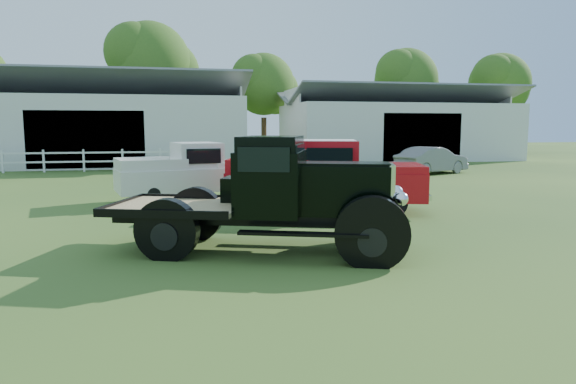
{
  "coord_description": "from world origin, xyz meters",
  "views": [
    {
      "loc": [
        -2.05,
        -9.25,
        2.42
      ],
      "look_at": [
        0.2,
        1.2,
        1.05
      ],
      "focal_mm": 32.0,
      "sensor_mm": 36.0,
      "label": 1
    }
  ],
  "objects": [
    {
      "name": "ground",
      "position": [
        0.0,
        0.0,
        0.0
      ],
      "size": [
        120.0,
        120.0,
        0.0
      ],
      "primitive_type": "plane",
      "color": "#315020"
    },
    {
      "name": "vintage_flatbed",
      "position": [
        -0.4,
        0.45,
        1.12
      ],
      "size": [
        6.06,
        3.98,
        2.23
      ],
      "primitive_type": null,
      "rotation": [
        0.0,
        0.0,
        -0.34
      ],
      "color": "black",
      "rests_on": "ground"
    },
    {
      "name": "shed_right",
      "position": [
        14.0,
        27.0,
        2.6
      ],
      "size": [
        16.8,
        9.2,
        5.2
      ],
      "primitive_type": null,
      "color": "beige",
      "rests_on": "ground"
    },
    {
      "name": "tree_e",
      "position": [
        26.0,
        32.0,
        4.75
      ],
      "size": [
        5.7,
        5.7,
        9.5
      ],
      "primitive_type": null,
      "color": "#32551B",
      "rests_on": "ground"
    },
    {
      "name": "white_pickup",
      "position": [
        -1.54,
        7.78,
        0.93
      ],
      "size": [
        5.37,
        3.05,
        1.86
      ],
      "primitive_type": null,
      "rotation": [
        0.0,
        0.0,
        0.23
      ],
      "color": "white",
      "rests_on": "ground"
    },
    {
      "name": "misc_car_blue",
      "position": [
        4.49,
        14.28,
        0.73
      ],
      "size": [
        4.56,
        2.53,
        1.47
      ],
      "primitive_type": "imported",
      "rotation": [
        0.0,
        0.0,
        1.76
      ],
      "color": "navy",
      "rests_on": "ground"
    },
    {
      "name": "shed_left",
      "position": [
        -7.0,
        26.0,
        2.8
      ],
      "size": [
        18.8,
        10.2,
        5.6
      ],
      "primitive_type": null,
      "color": "beige",
      "rests_on": "ground"
    },
    {
      "name": "tree_c",
      "position": [
        5.0,
        33.0,
        4.5
      ],
      "size": [
        5.4,
        5.4,
        9.0
      ],
      "primitive_type": null,
      "color": "#32551B",
      "rests_on": "ground"
    },
    {
      "name": "misc_car_grey",
      "position": [
        10.69,
        14.89,
        0.69
      ],
      "size": [
        4.44,
        2.99,
        1.38
      ],
      "primitive_type": "imported",
      "rotation": [
        0.0,
        0.0,
        1.97
      ],
      "color": "slate",
      "rests_on": "ground"
    },
    {
      "name": "tree_b",
      "position": [
        -4.0,
        34.0,
        5.75
      ],
      "size": [
        6.9,
        6.9,
        11.5
      ],
      "primitive_type": null,
      "color": "#32551B",
      "rests_on": "ground"
    },
    {
      "name": "red_pickup",
      "position": [
        2.04,
        4.74,
        1.03
      ],
      "size": [
        6.04,
        3.66,
        2.06
      ],
      "primitive_type": null,
      "rotation": [
        0.0,
        0.0,
        -0.28
      ],
      "color": "#B70D15",
      "rests_on": "ground"
    },
    {
      "name": "fence_rail",
      "position": [
        -8.0,
        20.0,
        0.6
      ],
      "size": [
        14.2,
        0.16,
        1.2
      ],
      "primitive_type": null,
      "color": "white",
      "rests_on": "ground"
    },
    {
      "name": "tree_d",
      "position": [
        18.0,
        34.0,
        5.0
      ],
      "size": [
        6.0,
        6.0,
        10.0
      ],
      "primitive_type": null,
      "color": "#32551B",
      "rests_on": "ground"
    }
  ]
}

